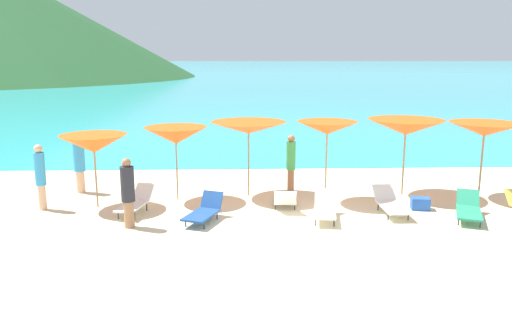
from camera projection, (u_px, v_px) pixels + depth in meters
The scene contains 19 objects.
ground_plane at pixel (275, 157), 22.20m from camera, with size 50.00×100.00×0.30m, color beige.
ocean_water at pixel (242, 65), 234.35m from camera, with size 650.00×440.00×0.02m, color #2DADBC.
umbrella_0 at pixel (94, 144), 13.94m from camera, with size 1.88×1.88×2.09m.
umbrella_1 at pixel (176, 136), 14.62m from camera, with size 1.88×1.88×2.20m.
umbrella_2 at pixel (248, 128), 15.02m from camera, with size 2.43×2.43×2.30m.
umbrella_3 at pixel (327, 128), 14.49m from camera, with size 1.80×1.80×2.38m.
umbrella_4 at pixel (406, 127), 15.13m from camera, with size 2.50×2.50×2.36m.
umbrella_5 at pixel (485, 130), 14.81m from camera, with size 2.19×2.19×2.30m.
lounge_chair_0 at pixel (204, 211), 12.98m from camera, with size 1.07×1.51×0.67m.
lounge_chair_1 at pixel (325, 208), 13.13m from camera, with size 0.74×1.52×0.68m.
lounge_chair_2 at pixel (391, 203), 13.68m from camera, with size 0.65×1.74×0.60m.
lounge_chair_4 at pixel (469, 209), 13.17m from camera, with size 1.16×1.74×0.63m.
lounge_chair_5 at pixel (136, 201), 13.70m from camera, with size 0.86×1.72×0.65m.
lounge_chair_6 at pixel (285, 199), 14.12m from camera, with size 0.74×1.48×0.67m.
beachgoer_0 at pixel (79, 163), 15.60m from camera, with size 0.35×0.35×1.82m.
beachgoer_1 at pixel (291, 161), 15.81m from camera, with size 0.29×0.29×1.80m.
beachgoer_2 at pixel (128, 191), 12.38m from camera, with size 0.34×0.34×1.78m.
beachgoer_3 at pixel (40, 175), 13.83m from camera, with size 0.29×0.29×1.86m.
cooler_box at pixel (420, 203), 14.01m from camera, with size 0.50×0.36×0.34m, color blue.
Camera 1 is at (-1.59, -11.72, 4.22)m, focal length 35.02 mm.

